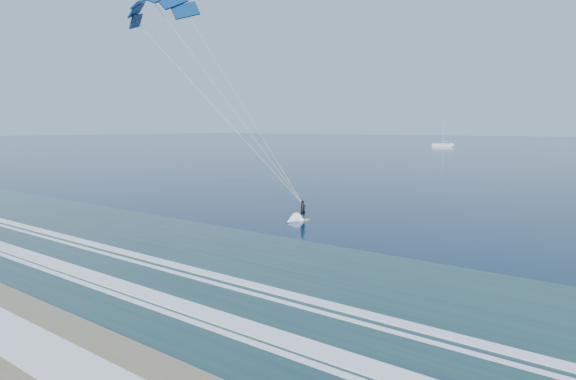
% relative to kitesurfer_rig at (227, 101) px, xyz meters
% --- Properties ---
extents(kitesurfer_rig, '(15.02, 10.02, 19.36)m').
position_rel_kitesurfer_rig_xyz_m(kitesurfer_rig, '(0.00, 0.00, 0.00)').
color(kitesurfer_rig, yellow).
rests_on(kitesurfer_rig, ground).
extents(sailboat_0, '(8.02, 2.40, 11.11)m').
position_rel_kitesurfer_rig_xyz_m(sailboat_0, '(-48.45, 166.80, -9.04)').
color(sailboat_0, white).
rests_on(sailboat_0, ground).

